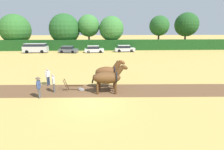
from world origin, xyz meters
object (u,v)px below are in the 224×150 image
(tree_left, at_px, (65,29))
(farmer_onlooker_left, at_px, (39,86))
(farmer_onlooker_right, at_px, (48,76))
(farmer_at_plow, at_px, (54,82))
(tree_right, at_px, (186,25))
(draft_horse_lead_right, at_px, (108,72))
(parked_car_center_left, at_px, (94,49))
(tree_center, at_px, (111,29))
(tree_center_left, at_px, (89,26))
(parked_van, at_px, (36,48))
(tree_center_right, at_px, (159,26))
(plow, at_px, (76,87))
(farmer_beside_team, at_px, (115,74))
(parked_car_center, at_px, (125,49))
(tree_far_left, at_px, (15,30))
(draft_horse_lead_left, at_px, (108,77))
(parked_car_left, at_px, (68,50))

(tree_left, distance_m, farmer_onlooker_left, 32.73)
(farmer_onlooker_left, bearing_deg, farmer_onlooker_right, 89.35)
(tree_left, height_order, farmer_at_plow, tree_left)
(farmer_at_plow, bearing_deg, tree_right, 37.93)
(draft_horse_lead_right, bearing_deg, farmer_at_plow, -168.50)
(tree_right, relative_size, parked_car_center_left, 2.15)
(tree_right, bearing_deg, tree_center, -173.87)
(tree_center_left, bearing_deg, parked_van, -149.01)
(tree_center_right, bearing_deg, farmer_onlooker_left, -120.68)
(plow, bearing_deg, tree_right, 54.88)
(tree_left, bearing_deg, draft_horse_lead_right, -71.76)
(farmer_beside_team, xyz_separation_m, farmer_onlooker_left, (-6.01, -3.48, 0.06))
(tree_center, bearing_deg, farmer_onlooker_right, -104.33)
(farmer_onlooker_left, bearing_deg, parked_car_center, 64.44)
(tree_center, bearing_deg, tree_far_left, 177.11)
(tree_center_right, relative_size, farmer_onlooker_left, 4.99)
(parked_car_center, bearing_deg, farmer_beside_team, -101.29)
(tree_center, distance_m, farmer_onlooker_left, 32.39)
(parked_van, bearing_deg, farmer_onlooker_right, -68.25)
(plow, xyz_separation_m, farmer_beside_team, (3.48, 1.98, 0.57))
(tree_center, xyz_separation_m, farmer_beside_team, (-0.95, -27.89, -4.10))
(farmer_onlooker_left, bearing_deg, tree_center_right, 53.93)
(tree_center_right, distance_m, tree_right, 7.72)
(tree_center_left, distance_m, draft_horse_lead_right, 30.84)
(farmer_at_plow, bearing_deg, parked_car_center_left, 71.69)
(tree_far_left, distance_m, tree_center_left, 18.00)
(tree_center_right, bearing_deg, parked_car_center, -148.29)
(tree_center, xyz_separation_m, farmer_onlooker_left, (-6.96, -31.37, -4.05))
(farmer_at_plow, relative_size, parked_car_center_left, 0.37)
(draft_horse_lead_right, height_order, farmer_onlooker_left, draft_horse_lead_right)
(farmer_beside_team, xyz_separation_m, farmer_onlooker_right, (-6.27, -0.37, 0.04))
(tree_center_left, relative_size, tree_center_right, 1.02)
(tree_far_left, distance_m, tree_left, 12.08)
(tree_center_left, height_order, farmer_beside_team, tree_center_left)
(farmer_onlooker_right, xyz_separation_m, parked_car_center_left, (3.13, 22.19, -0.22))
(draft_horse_lead_left, bearing_deg, parked_car_left, 109.95)
(tree_center_left, bearing_deg, draft_horse_lead_right, -82.41)
(parked_car_center_left, xyz_separation_m, parked_car_center, (6.80, 1.02, -0.00))
(farmer_onlooker_left, xyz_separation_m, farmer_onlooker_right, (-0.26, 3.11, -0.02))
(plow, relative_size, farmer_onlooker_right, 1.08)
(draft_horse_lead_right, bearing_deg, draft_horse_lead_left, -89.88)
(farmer_beside_team, bearing_deg, parked_van, 161.96)
(tree_center_right, height_order, parked_van, tree_center_right)
(tree_left, xyz_separation_m, tree_center_right, (23.64, -0.04, 0.81))
(draft_horse_lead_left, bearing_deg, plow, 167.57)
(tree_left, relative_size, farmer_at_plow, 5.50)
(tree_left, relative_size, parked_car_center_left, 2.04)
(tree_right, bearing_deg, farmer_onlooker_left, -128.51)
(draft_horse_lead_left, height_order, parked_car_left, draft_horse_lead_left)
(draft_horse_lead_right, relative_size, parked_van, 0.55)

